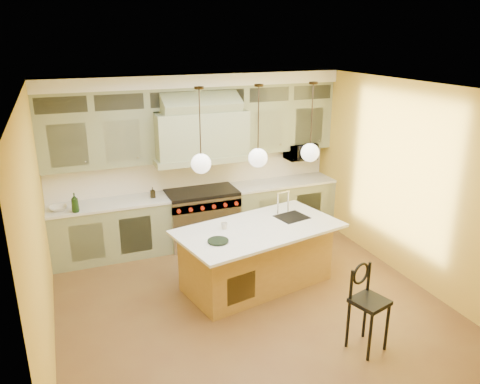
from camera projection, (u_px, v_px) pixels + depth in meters
name	position (u px, v px, depth m)	size (l,w,h in m)	color
floor	(249.00, 303.00, 6.42)	(5.00, 5.00, 0.00)	brown
ceiling	(251.00, 88.00, 5.48)	(5.00, 5.00, 0.00)	white
wall_back	(195.00, 158.00, 8.15)	(5.00, 5.00, 0.00)	gold
wall_front	(370.00, 305.00, 3.75)	(5.00, 5.00, 0.00)	gold
wall_left	(38.00, 233.00, 5.08)	(5.00, 5.00, 0.00)	gold
wall_right	(408.00, 182.00, 6.82)	(5.00, 5.00, 0.00)	gold
back_cabinetry	(199.00, 163.00, 7.92)	(5.00, 0.77, 2.90)	gray
range	(202.00, 216.00, 8.15)	(1.20, 0.74, 0.96)	silver
kitchen_island	(257.00, 255.00, 6.77)	(2.50, 1.67, 1.35)	olive
counter_stool	(368.00, 303.00, 5.34)	(0.45, 0.45, 1.05)	black
microwave	(300.00, 151.00, 8.61)	(0.54, 0.37, 0.30)	black
oil_bottle_a	(75.00, 203.00, 7.04)	(0.12, 0.12, 0.30)	black
oil_bottle_b	(153.00, 192.00, 7.69)	(0.08, 0.08, 0.17)	black
fruit_bowl	(58.00, 208.00, 7.15)	(0.26, 0.26, 0.06)	white
cup	(224.00, 226.00, 6.52)	(0.10, 0.10, 0.09)	beige
pendant_left	(201.00, 161.00, 6.01)	(0.26, 0.26, 1.11)	#2D2319
pendant_center	(258.00, 156.00, 6.29)	(0.26, 0.26, 1.11)	#2D2319
pendant_right	(310.00, 151.00, 6.57)	(0.26, 0.26, 1.11)	#2D2319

